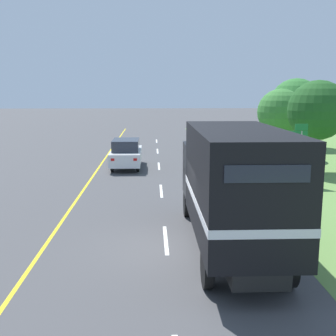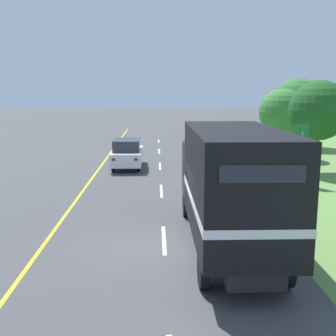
{
  "view_description": "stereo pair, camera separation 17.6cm",
  "coord_description": "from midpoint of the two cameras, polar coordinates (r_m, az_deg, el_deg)",
  "views": [
    {
      "loc": [
        -0.41,
        -12.04,
        4.67
      ],
      "look_at": [
        0.3,
        6.71,
        1.2
      ],
      "focal_mm": 45.0,
      "sensor_mm": 36.0,
      "label": 1
    },
    {
      "loc": [
        -0.23,
        -12.04,
        4.67
      ],
      "look_at": [
        0.3,
        6.71,
        1.2
      ],
      "focal_mm": 45.0,
      "sensor_mm": 36.0,
      "label": 2
    }
  ],
  "objects": [
    {
      "name": "lead_car_white",
      "position": [
        25.74,
        -5.89,
        2.0
      ],
      "size": [
        1.8,
        4.31,
        1.75
      ],
      "color": "black",
      "rests_on": "ground"
    },
    {
      "name": "roadside_tree_far",
      "position": [
        36.34,
        16.79,
        8.22
      ],
      "size": [
        4.25,
        4.25,
        5.65
      ],
      "color": "brown",
      "rests_on": "ground"
    },
    {
      "name": "roadside_tree_near",
      "position": [
        25.18,
        19.43,
        7.37
      ],
      "size": [
        3.35,
        3.35,
        5.25
      ],
      "color": "#4C3823",
      "rests_on": "ground"
    },
    {
      "name": "centre_dash_far",
      "position": [
        32.85,
        -1.58,
        2.31
      ],
      "size": [
        0.12,
        2.6,
        0.01
      ],
      "primitive_type": "cube",
      "color": "white",
      "rests_on": "ground"
    },
    {
      "name": "edge_line_yellow",
      "position": [
        24.26,
        -10.13,
        -0.78
      ],
      "size": [
        0.12,
        57.14,
        0.01
      ],
      "primitive_type": "cube",
      "color": "yellow",
      "rests_on": "ground"
    },
    {
      "name": "centre_dash_near",
      "position": [
        13.55,
        -0.69,
        -9.66
      ],
      "size": [
        0.12,
        2.6,
        0.01
      ],
      "primitive_type": "cube",
      "color": "white",
      "rests_on": "ground"
    },
    {
      "name": "horse_trailer_truck",
      "position": [
        12.23,
        8.24,
        -2.1
      ],
      "size": [
        2.33,
        7.89,
        3.67
      ],
      "color": "black",
      "rests_on": "ground"
    },
    {
      "name": "centre_dash_mid_a",
      "position": [
        19.88,
        -1.18,
        -3.1
      ],
      "size": [
        0.12,
        2.6,
        0.01
      ],
      "primitive_type": "cube",
      "color": "white",
      "rests_on": "ground"
    },
    {
      "name": "centre_dash_mid_b",
      "position": [
        26.34,
        -1.43,
        0.27
      ],
      "size": [
        0.12,
        2.6,
        0.01
      ],
      "primitive_type": "cube",
      "color": "white",
      "rests_on": "ground"
    },
    {
      "name": "centre_dash_farthest",
      "position": [
        39.4,
        -1.69,
        3.67
      ],
      "size": [
        0.12,
        2.6,
        0.01
      ],
      "primitive_type": "cube",
      "color": "white",
      "rests_on": "ground"
    },
    {
      "name": "ground_plane",
      "position": [
        12.92,
        -0.61,
        -10.72
      ],
      "size": [
        200.0,
        200.0,
        0.0
      ],
      "primitive_type": "plane",
      "color": "#444447"
    },
    {
      "name": "highway_sign",
      "position": [
        21.59,
        15.67,
        2.8
      ],
      "size": [
        1.99,
        0.09,
        3.05
      ],
      "color": "#9E9EA3",
      "rests_on": "ground"
    },
    {
      "name": "roadside_tree_mid",
      "position": [
        30.32,
        14.84,
        7.33
      ],
      "size": [
        3.19,
        3.19,
        4.79
      ],
      "color": "#4C3823",
      "rests_on": "ground"
    }
  ]
}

